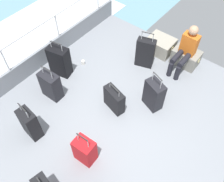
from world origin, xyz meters
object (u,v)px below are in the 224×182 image
object	(u,v)px
cargo_crate_0	(160,45)
suitcase_0	(85,151)
passenger_seated	(186,49)
paper_cup	(83,62)
suitcase_1	(154,95)
cargo_crate_1	(186,57)
suitcase_4	(145,53)
suitcase_6	(30,124)
suitcase_3	(114,100)
suitcase_2	(51,85)
suitcase_5	(60,61)

from	to	relation	value
cargo_crate_0	suitcase_0	size ratio (longest dim) A/B	0.85
passenger_seated	suitcase_0	bearing A→B (deg)	-94.33
passenger_seated	paper_cup	xyz separation A→B (m)	(-1.82, -1.31, -0.51)
suitcase_1	cargo_crate_1	bearing A→B (deg)	92.19
suitcase_4	suitcase_6	xyz separation A→B (m)	(-0.59, -2.77, -0.03)
suitcase_0	suitcase_1	bearing A→B (deg)	80.48
cargo_crate_0	suitcase_4	bearing A→B (deg)	-94.59
suitcase_3	paper_cup	world-z (taller)	suitcase_3
cargo_crate_1	suitcase_1	distance (m)	1.48
cargo_crate_0	suitcase_1	bearing A→B (deg)	-63.68
suitcase_3	suitcase_6	xyz separation A→B (m)	(-0.81, -1.40, 0.07)
suitcase_4	suitcase_6	size ratio (longest dim) A/B	1.07
suitcase_2	cargo_crate_1	bearing A→B (deg)	56.43
cargo_crate_1	paper_cup	distance (m)	2.36
passenger_seated	suitcase_5	xyz separation A→B (m)	(-2.02, -1.81, -0.20)
cargo_crate_0	paper_cup	xyz separation A→B (m)	(-1.16, -1.48, -0.13)
suitcase_0	suitcase_1	size ratio (longest dim) A/B	0.87
passenger_seated	suitcase_4	xyz separation A→B (m)	(-0.72, -0.45, -0.20)
cargo_crate_0	suitcase_1	world-z (taller)	suitcase_1
suitcase_0	suitcase_3	world-z (taller)	suitcase_0
cargo_crate_1	suitcase_3	bearing A→B (deg)	-104.10
suitcase_0	suitcase_4	distance (m)	2.58
suitcase_2	paper_cup	bearing A→B (deg)	96.93
passenger_seated	suitcase_1	size ratio (longest dim) A/B	1.23
paper_cup	suitcase_2	bearing A→B (deg)	-83.07
suitcase_3	suitcase_4	bearing A→B (deg)	98.78
suitcase_5	cargo_crate_1	bearing A→B (deg)	44.59
suitcase_2	suitcase_5	size ratio (longest dim) A/B	0.92
suitcase_0	suitcase_4	size ratio (longest dim) A/B	0.83
passenger_seated	suitcase_2	size ratio (longest dim) A/B	1.33
suitcase_0	suitcase_5	distance (m)	2.14
cargo_crate_1	paper_cup	world-z (taller)	cargo_crate_1
suitcase_2	suitcase_6	distance (m)	0.93
passenger_seated	suitcase_2	xyz separation A→B (m)	(-1.69, -2.37, -0.25)
suitcase_3	suitcase_2	bearing A→B (deg)	-155.26
cargo_crate_1	suitcase_6	distance (m)	3.65
suitcase_2	suitcase_4	xyz separation A→B (m)	(0.98, 1.93, 0.05)
passenger_seated	suitcase_5	bearing A→B (deg)	-138.12
suitcase_3	suitcase_4	size ratio (longest dim) A/B	0.69
suitcase_4	suitcase_1	bearing A→B (deg)	-47.63
suitcase_0	paper_cup	distance (m)	2.31
suitcase_1	suitcase_2	distance (m)	2.06
suitcase_4	paper_cup	world-z (taller)	suitcase_4
paper_cup	cargo_crate_0	bearing A→B (deg)	52.10
suitcase_3	suitcase_5	bearing A→B (deg)	179.34
suitcase_0	cargo_crate_0	bearing A→B (deg)	98.00
passenger_seated	paper_cup	size ratio (longest dim) A/B	10.70
suitcase_2	suitcase_6	xyz separation A→B (m)	(0.38, -0.85, 0.02)
cargo_crate_1	suitcase_5	world-z (taller)	suitcase_5
suitcase_4	cargo_crate_0	bearing A→B (deg)	85.41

